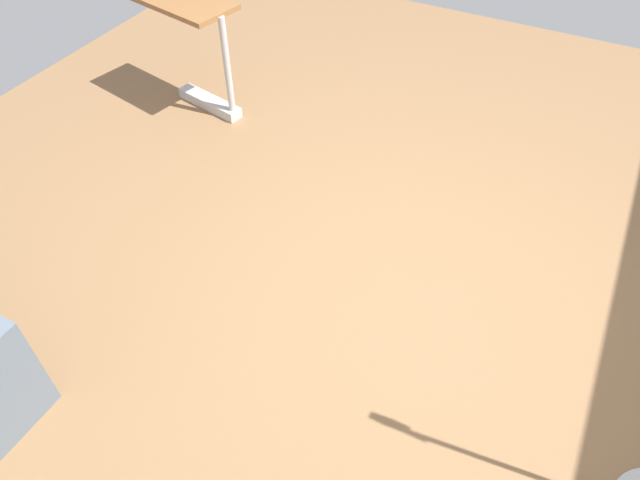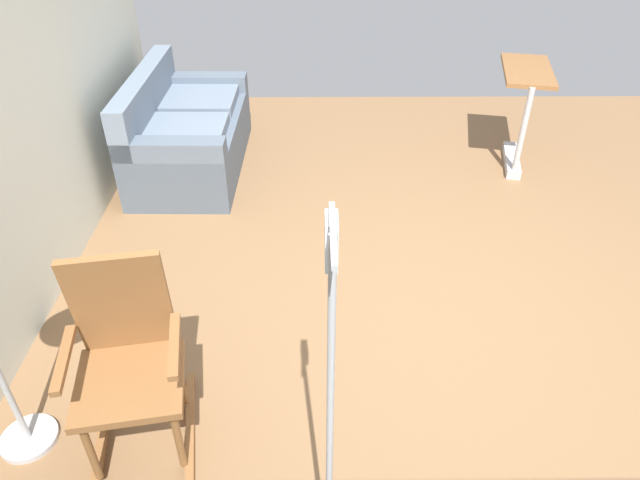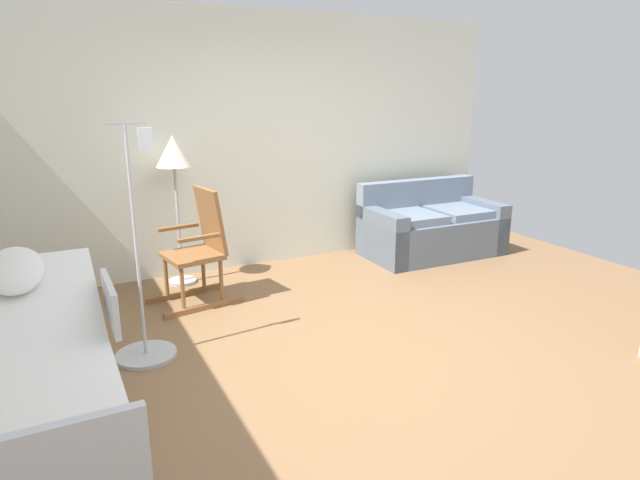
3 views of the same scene
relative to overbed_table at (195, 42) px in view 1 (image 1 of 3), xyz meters
name	(u,v)px [view 1 (image 1 of 3)]	position (x,y,z in m)	size (l,w,h in m)	color
ground_plane	(399,290)	(-2.11, 1.08, -0.53)	(7.36, 7.36, 0.00)	olive
overbed_table	(195,42)	(0.00, 0.00, 0.00)	(0.87, 0.55, 0.84)	#B2B5BA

